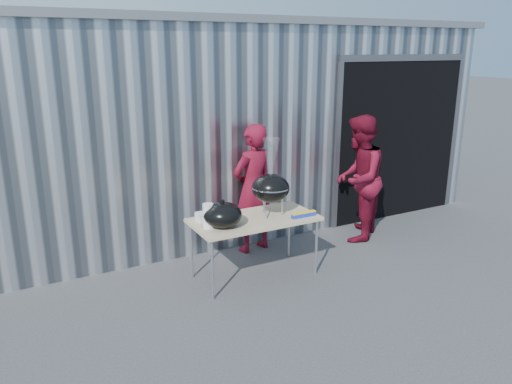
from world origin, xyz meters
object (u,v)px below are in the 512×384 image
person_bystander (359,178)px  folding_table (254,221)px  kettle_grill (271,182)px  person_cook (253,189)px

person_bystander → folding_table: bearing=-27.0°
kettle_grill → person_cook: person_cook is taller
folding_table → person_bystander: bearing=12.4°
person_cook → person_bystander: (1.53, -0.32, 0.03)m
person_cook → person_bystander: person_bystander is taller
folding_table → person_cook: 0.85m
kettle_grill → folding_table: bearing=177.9°
person_bystander → kettle_grill: bearing=-25.2°
folding_table → person_bystander: person_bystander is taller
kettle_grill → person_bystander: size_ratio=0.52×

